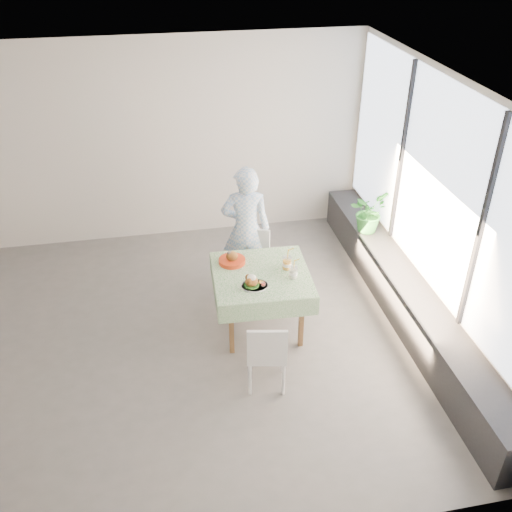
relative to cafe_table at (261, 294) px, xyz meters
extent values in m
plane|color=#5A5855|center=(-1.11, -0.08, -0.46)|extent=(6.00, 6.00, 0.00)
plane|color=white|center=(-1.11, -0.08, 2.34)|extent=(6.00, 6.00, 0.00)
cube|color=beige|center=(-1.11, 2.42, 0.94)|extent=(6.00, 0.02, 2.80)
cube|color=beige|center=(-1.11, -2.58, 0.94)|extent=(6.00, 0.02, 2.80)
cube|color=beige|center=(1.89, -0.08, 0.94)|extent=(0.02, 5.00, 2.80)
cube|color=#D1E0F9|center=(1.86, -0.08, 1.19)|extent=(0.01, 4.80, 2.18)
cube|color=black|center=(1.69, -0.08, -0.21)|extent=(0.40, 4.80, 0.50)
cube|color=brown|center=(0.00, 0.00, 0.25)|extent=(0.94, 0.94, 0.04)
cube|color=white|center=(0.00, 0.00, 0.28)|extent=(1.08, 1.08, 0.01)
cube|color=white|center=(0.00, 0.67, -0.04)|extent=(0.53, 0.53, 0.04)
cube|color=white|center=(0.08, 0.83, 0.18)|extent=(0.37, 0.21, 0.39)
cube|color=white|center=(-0.12, -0.89, -0.05)|extent=(0.45, 0.45, 0.04)
cube|color=white|center=(-0.15, -1.06, 0.16)|extent=(0.39, 0.11, 0.38)
imported|color=#91BCE9|center=(-0.02, 0.87, 0.35)|extent=(0.65, 0.48, 1.63)
cylinder|color=white|center=(-0.12, -0.23, 0.29)|extent=(0.29, 0.29, 0.02)
cylinder|color=#1A4E13|center=(-0.15, -0.23, 0.30)|extent=(0.16, 0.16, 0.02)
ellipsoid|color=brown|center=(-0.15, -0.23, 0.35)|extent=(0.14, 0.12, 0.11)
ellipsoid|color=white|center=(-0.15, -0.23, 0.40)|extent=(0.10, 0.09, 0.07)
cylinder|color=#AB2210|center=(-0.03, -0.24, 0.31)|extent=(0.05, 0.05, 0.03)
cylinder|color=white|center=(0.29, 0.04, 0.35)|extent=(0.10, 0.10, 0.15)
cylinder|color=#FDA515|center=(0.29, 0.04, 0.34)|extent=(0.09, 0.09, 0.11)
cylinder|color=white|center=(0.29, 0.04, 0.43)|extent=(0.11, 0.11, 0.01)
cylinder|color=yellow|center=(0.30, 0.04, 0.48)|extent=(0.01, 0.04, 0.20)
cylinder|color=white|center=(0.32, -0.14, 0.35)|extent=(0.09, 0.09, 0.13)
cylinder|color=#E8E8C3|center=(0.32, -0.14, 0.33)|extent=(0.08, 0.08, 0.09)
cylinder|color=white|center=(0.32, -0.14, 0.41)|extent=(0.09, 0.09, 0.01)
cylinder|color=yellow|center=(0.33, -0.14, 0.46)|extent=(0.01, 0.03, 0.18)
cylinder|color=red|center=(-0.28, 0.27, 0.30)|extent=(0.30, 0.30, 0.05)
cylinder|color=white|center=(-0.28, 0.27, 0.32)|extent=(0.25, 0.25, 0.02)
ellipsoid|color=brown|center=(-0.28, 0.27, 0.37)|extent=(0.13, 0.13, 0.11)
imported|color=#2C7828|center=(1.63, 1.10, 0.31)|extent=(0.65, 0.64, 0.54)
camera|label=1|loc=(-1.03, -5.05, 3.74)|focal=40.00mm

